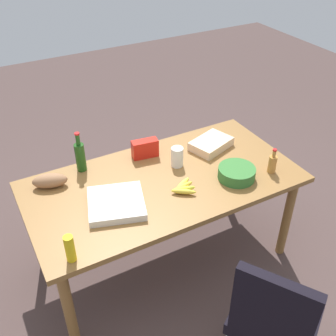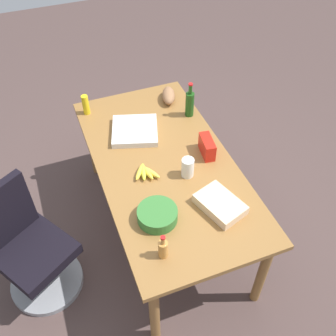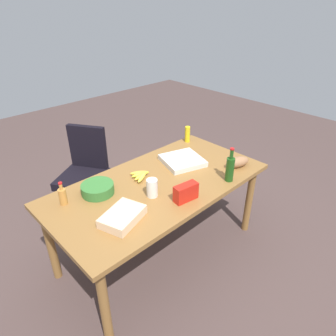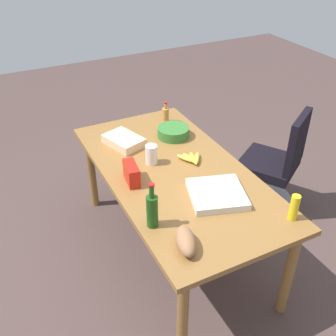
{
  "view_description": "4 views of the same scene",
  "coord_description": "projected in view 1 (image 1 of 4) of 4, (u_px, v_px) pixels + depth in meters",
  "views": [
    {
      "loc": [
        -1.08,
        -2.04,
        2.54
      ],
      "look_at": [
        0.03,
        -0.01,
        0.9
      ],
      "focal_mm": 43.33,
      "sensor_mm": 36.0,
      "label": 1
    },
    {
      "loc": [
        1.95,
        -0.72,
        2.89
      ],
      "look_at": [
        0.1,
        -0.01,
        0.84
      ],
      "focal_mm": 41.96,
      "sensor_mm": 36.0,
      "label": 2
    },
    {
      "loc": [
        1.49,
        1.66,
        2.21
      ],
      "look_at": [
        -0.13,
        -0.02,
        0.89
      ],
      "focal_mm": 32.39,
      "sensor_mm": 36.0,
      "label": 3
    },
    {
      "loc": [
        -2.17,
        1.15,
        2.45
      ],
      "look_at": [
        -0.05,
        0.08,
        0.88
      ],
      "focal_mm": 42.82,
      "sensor_mm": 36.0,
      "label": 4
    }
  ],
  "objects": [
    {
      "name": "sheet_cake",
      "position": [
        211.0,
        144.0,
        3.22
      ],
      "size": [
        0.37,
        0.31,
        0.07
      ],
      "primitive_type": "cube",
      "rotation": [
        0.0,
        0.0,
        0.32
      ],
      "color": "beige",
      "rests_on": "conference_table"
    },
    {
      "name": "bread_loaf",
      "position": [
        50.0,
        181.0,
        2.8
      ],
      "size": [
        0.26,
        0.18,
        0.1
      ],
      "primitive_type": "ellipsoid",
      "rotation": [
        0.0,
        0.0,
        -0.32
      ],
      "color": "#986945",
      "rests_on": "conference_table"
    },
    {
      "name": "conference_table",
      "position": [
        164.0,
        189.0,
        2.94
      ],
      "size": [
        1.94,
        0.99,
        0.8
      ],
      "color": "olive",
      "rests_on": "ground"
    },
    {
      "name": "pizza_box",
      "position": [
        116.0,
        203.0,
        2.64
      ],
      "size": [
        0.45,
        0.45,
        0.05
      ],
      "primitive_type": "cube",
      "rotation": [
        0.0,
        0.0,
        -0.31
      ],
      "color": "silver",
      "rests_on": "conference_table"
    },
    {
      "name": "mayo_jar",
      "position": [
        177.0,
        157.0,
        2.99
      ],
      "size": [
        0.1,
        0.1,
        0.15
      ],
      "primitive_type": "cylinder",
      "rotation": [
        0.0,
        0.0,
        -0.06
      ],
      "color": "white",
      "rests_on": "conference_table"
    },
    {
      "name": "office_chair",
      "position": [
        272.0,
        328.0,
        2.4
      ],
      "size": [
        0.66,
        0.66,
        0.98
      ],
      "color": "gray",
      "rests_on": "ground"
    },
    {
      "name": "dressing_bottle",
      "position": [
        272.0,
        163.0,
        2.93
      ],
      "size": [
        0.07,
        0.07,
        0.19
      ],
      "color": "#C38239",
      "rests_on": "conference_table"
    },
    {
      "name": "mustard_bottle",
      "position": [
        70.0,
        248.0,
        2.23
      ],
      "size": [
        0.07,
        0.07,
        0.18
      ],
      "primitive_type": "cylinder",
      "rotation": [
        0.0,
        0.0,
        0.32
      ],
      "color": "yellow",
      "rests_on": "conference_table"
    },
    {
      "name": "ground_plane",
      "position": [
        164.0,
        257.0,
        3.35
      ],
      "size": [
        10.0,
        10.0,
        0.0
      ],
      "primitive_type": "plane",
      "color": "#4D3B38"
    },
    {
      "name": "wine_bottle",
      "position": [
        80.0,
        156.0,
        2.92
      ],
      "size": [
        0.09,
        0.09,
        0.31
      ],
      "color": "#1C4915",
      "rests_on": "conference_table"
    },
    {
      "name": "banana_bunch",
      "position": [
        183.0,
        188.0,
        2.77
      ],
      "size": [
        0.2,
        0.19,
        0.04
      ],
      "color": "yellow",
      "rests_on": "conference_table"
    },
    {
      "name": "salad_bowl",
      "position": [
        237.0,
        173.0,
        2.88
      ],
      "size": [
        0.28,
        0.28,
        0.08
      ],
      "primitive_type": "cylinder",
      "rotation": [
        0.0,
        0.0,
        0.07
      ],
      "color": "#357230",
      "rests_on": "conference_table"
    },
    {
      "name": "chip_bag_red",
      "position": [
        145.0,
        149.0,
        3.1
      ],
      "size": [
        0.21,
        0.11,
        0.14
      ],
      "primitive_type": "cube",
      "rotation": [
        0.0,
        0.0,
        -0.14
      ],
      "color": "red",
      "rests_on": "conference_table"
    }
  ]
}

